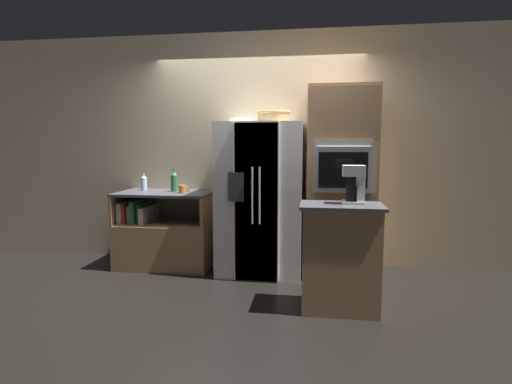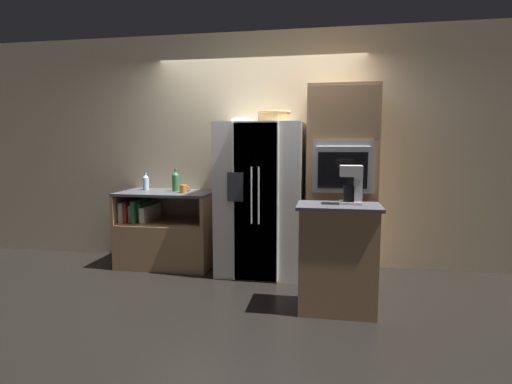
{
  "view_description": "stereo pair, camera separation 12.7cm",
  "coord_description": "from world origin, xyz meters",
  "px_view_note": "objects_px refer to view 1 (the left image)",
  "views": [
    {
      "loc": [
        0.68,
        -4.39,
        1.47
      ],
      "look_at": [
        0.04,
        -0.02,
        0.94
      ],
      "focal_mm": 28.0,
      "sensor_mm": 36.0,
      "label": 1
    },
    {
      "loc": [
        0.81,
        -4.37,
        1.47
      ],
      "look_at": [
        0.04,
        -0.02,
        0.94
      ],
      "focal_mm": 28.0,
      "sensor_mm": 36.0,
      "label": 2
    }
  ],
  "objects_px": {
    "wall_oven": "(340,182)",
    "bottle_short": "(144,182)",
    "coffee_maker": "(356,183)",
    "refrigerator": "(261,199)",
    "mug": "(183,189)",
    "wicker_basket": "(274,116)",
    "fruit_bowl": "(241,120)",
    "bottle_tall": "(174,181)"
  },
  "relations": [
    {
      "from": "fruit_bowl",
      "to": "mug",
      "type": "xyz_separation_m",
      "value": [
        -0.68,
        -0.07,
        -0.79
      ]
    },
    {
      "from": "bottle_tall",
      "to": "wall_oven",
      "type": "bearing_deg",
      "value": -2.08
    },
    {
      "from": "bottle_tall",
      "to": "mug",
      "type": "xyz_separation_m",
      "value": [
        0.15,
        -0.15,
        -0.08
      ]
    },
    {
      "from": "refrigerator",
      "to": "bottle_short",
      "type": "xyz_separation_m",
      "value": [
        -1.48,
        0.18,
        0.15
      ]
    },
    {
      "from": "wall_oven",
      "to": "mug",
      "type": "relative_size",
      "value": 16.85
    },
    {
      "from": "bottle_tall",
      "to": "refrigerator",
      "type": "bearing_deg",
      "value": -6.63
    },
    {
      "from": "wall_oven",
      "to": "coffee_maker",
      "type": "distance_m",
      "value": 0.98
    },
    {
      "from": "wall_oven",
      "to": "bottle_short",
      "type": "relative_size",
      "value": 9.8
    },
    {
      "from": "fruit_bowl",
      "to": "bottle_short",
      "type": "distance_m",
      "value": 1.46
    },
    {
      "from": "wicker_basket",
      "to": "bottle_short",
      "type": "height_order",
      "value": "wicker_basket"
    },
    {
      "from": "wicker_basket",
      "to": "coffee_maker",
      "type": "xyz_separation_m",
      "value": [
        0.81,
        -0.89,
        -0.64
      ]
    },
    {
      "from": "wall_oven",
      "to": "mug",
      "type": "xyz_separation_m",
      "value": [
        -1.8,
        -0.08,
        -0.1
      ]
    },
    {
      "from": "fruit_bowl",
      "to": "coffee_maker",
      "type": "relative_size",
      "value": 0.76
    },
    {
      "from": "fruit_bowl",
      "to": "mug",
      "type": "distance_m",
      "value": 1.05
    },
    {
      "from": "fruit_bowl",
      "to": "wall_oven",
      "type": "bearing_deg",
      "value": 0.3
    },
    {
      "from": "wicker_basket",
      "to": "mug",
      "type": "height_order",
      "value": "wicker_basket"
    },
    {
      "from": "wall_oven",
      "to": "fruit_bowl",
      "type": "bearing_deg",
      "value": -179.7
    },
    {
      "from": "bottle_short",
      "to": "coffee_maker",
      "type": "height_order",
      "value": "coffee_maker"
    },
    {
      "from": "wicker_basket",
      "to": "bottle_tall",
      "type": "bearing_deg",
      "value": 172.64
    },
    {
      "from": "fruit_bowl",
      "to": "bottle_tall",
      "type": "distance_m",
      "value": 1.1
    },
    {
      "from": "wicker_basket",
      "to": "coffee_maker",
      "type": "height_order",
      "value": "wicker_basket"
    },
    {
      "from": "refrigerator",
      "to": "mug",
      "type": "relative_size",
      "value": 13.78
    },
    {
      "from": "refrigerator",
      "to": "mug",
      "type": "xyz_separation_m",
      "value": [
        -0.92,
        -0.02,
        0.1
      ]
    },
    {
      "from": "bottle_short",
      "to": "wall_oven",
      "type": "bearing_deg",
      "value": -3.01
    },
    {
      "from": "wicker_basket",
      "to": "bottle_tall",
      "type": "xyz_separation_m",
      "value": [
        -1.21,
        0.16,
        -0.75
      ]
    },
    {
      "from": "refrigerator",
      "to": "bottle_short",
      "type": "height_order",
      "value": "refrigerator"
    },
    {
      "from": "wall_oven",
      "to": "bottle_short",
      "type": "height_order",
      "value": "wall_oven"
    },
    {
      "from": "wicker_basket",
      "to": "fruit_bowl",
      "type": "distance_m",
      "value": 0.39
    },
    {
      "from": "wall_oven",
      "to": "coffee_maker",
      "type": "bearing_deg",
      "value": -85.87
    },
    {
      "from": "bottle_short",
      "to": "mug",
      "type": "relative_size",
      "value": 1.72
    },
    {
      "from": "refrigerator",
      "to": "wicker_basket",
      "type": "bearing_deg",
      "value": -12.65
    },
    {
      "from": "wall_oven",
      "to": "bottle_short",
      "type": "xyz_separation_m",
      "value": [
        -2.37,
        0.12,
        -0.05
      ]
    },
    {
      "from": "bottle_short",
      "to": "mug",
      "type": "bearing_deg",
      "value": -19.47
    },
    {
      "from": "coffee_maker",
      "to": "mug",
      "type": "bearing_deg",
      "value": 154.42
    },
    {
      "from": "wall_oven",
      "to": "bottle_short",
      "type": "bearing_deg",
      "value": 176.99
    },
    {
      "from": "wall_oven",
      "to": "mug",
      "type": "height_order",
      "value": "wall_oven"
    },
    {
      "from": "wicker_basket",
      "to": "fruit_bowl",
      "type": "xyz_separation_m",
      "value": [
        -0.38,
        0.08,
        -0.03
      ]
    },
    {
      "from": "wall_oven",
      "to": "coffee_maker",
      "type": "height_order",
      "value": "wall_oven"
    },
    {
      "from": "bottle_tall",
      "to": "coffee_maker",
      "type": "relative_size",
      "value": 0.81
    },
    {
      "from": "coffee_maker",
      "to": "bottle_tall",
      "type": "bearing_deg",
      "value": 152.78
    },
    {
      "from": "mug",
      "to": "coffee_maker",
      "type": "height_order",
      "value": "coffee_maker"
    },
    {
      "from": "fruit_bowl",
      "to": "coffee_maker",
      "type": "distance_m",
      "value": 1.64
    }
  ]
}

